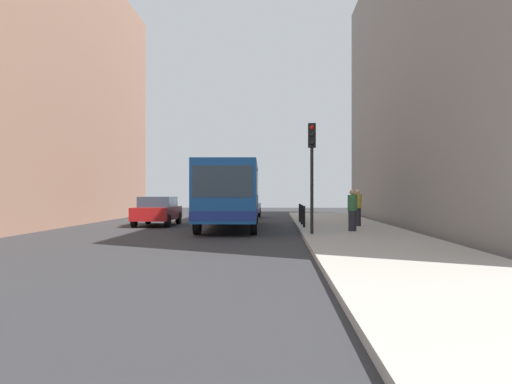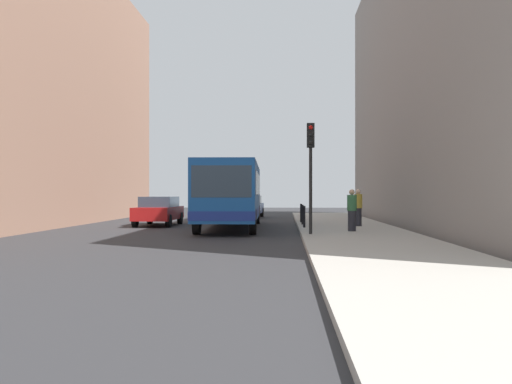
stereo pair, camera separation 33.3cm
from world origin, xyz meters
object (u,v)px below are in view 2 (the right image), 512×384
object	(u,v)px
bollard_mid	(303,215)
bollard_far	(301,213)
bus	(231,192)
pedestrian_mid_sidewalk	(358,208)
bollard_near	(304,217)
pedestrian_near_signal	(352,210)
traffic_light	(311,157)
car_beside_bus	(159,210)
car_behind_bus	(248,206)

from	to	relation	value
bollard_mid	bollard_far	size ratio (longest dim) A/B	1.00
bus	pedestrian_mid_sidewalk	size ratio (longest dim) A/B	6.57
bollard_mid	pedestrian_mid_sidewalk	distance (m)	2.77
bollard_near	pedestrian_mid_sidewalk	world-z (taller)	pedestrian_mid_sidewalk
bollard_mid	pedestrian_near_signal	xyz separation A→B (m)	(1.81, -4.54, 0.35)
pedestrian_mid_sidewalk	bus	bearing A→B (deg)	-3.83
bollard_near	bollard_far	distance (m)	4.59
traffic_light	bollard_mid	world-z (taller)	traffic_light
car_beside_bus	car_behind_bus	xyz separation A→B (m)	(3.95, 9.21, 0.00)
traffic_light	bollard_mid	bearing A→B (deg)	90.93
bus	car_behind_bus	bearing A→B (deg)	-91.79
pedestrian_near_signal	car_beside_bus	bearing A→B (deg)	108.24
car_beside_bus	pedestrian_near_signal	bearing A→B (deg)	146.96
car_behind_bus	bollard_far	bearing A→B (deg)	114.95
car_behind_bus	traffic_light	distance (m)	17.22
bollard_far	pedestrian_near_signal	size ratio (longest dim) A/B	0.57
pedestrian_mid_sidewalk	traffic_light	bearing A→B (deg)	65.89
pedestrian_near_signal	bollard_far	bearing A→B (deg)	65.90
pedestrian_mid_sidewalk	bollard_mid	bearing A→B (deg)	-22.68
car_behind_bus	bollard_near	world-z (taller)	car_behind_bus
bus	pedestrian_mid_sidewalk	xyz separation A→B (m)	(5.89, -0.53, -0.73)
traffic_light	bus	bearing A→B (deg)	121.84
traffic_light	bollard_far	xyz separation A→B (m)	(-0.10, 8.48, -2.38)
traffic_light	pedestrian_near_signal	size ratio (longest dim) A/B	2.47
bus	bollard_near	size ratio (longest dim) A/B	11.67
pedestrian_near_signal	pedestrian_mid_sidewalk	bearing A→B (deg)	39.54
bollard_far	traffic_light	bearing A→B (deg)	-89.32
car_behind_bus	pedestrian_mid_sidewalk	xyz separation A→B (m)	(5.85, -11.65, 0.21)
bollard_mid	bus	bearing A→B (deg)	-170.14
traffic_light	car_beside_bus	bearing A→B (deg)	134.53
car_beside_bus	bollard_far	bearing A→B (deg)	-172.70
bus	traffic_light	size ratio (longest dim) A/B	2.70
car_beside_bus	bollard_near	size ratio (longest dim) A/B	4.64
bollard_mid	pedestrian_near_signal	bearing A→B (deg)	-68.21
car_behind_bus	bollard_mid	world-z (taller)	car_behind_bus
bus	bollard_mid	distance (m)	3.60
pedestrian_near_signal	bollard_near	bearing A→B (deg)	89.99
bollard_mid	car_behind_bus	bearing A→B (deg)	107.60
car_behind_bus	pedestrian_near_signal	size ratio (longest dim) A/B	2.70
bollard_mid	bollard_far	world-z (taller)	same
pedestrian_near_signal	pedestrian_mid_sidewalk	xyz separation A→B (m)	(0.70, 3.42, 0.01)
car_beside_bus	bollard_near	xyz separation A→B (m)	(7.29, -3.62, -0.16)
bollard_far	car_beside_bus	bearing A→B (deg)	-172.45
car_behind_bus	bollard_near	distance (m)	13.26
traffic_light	bollard_far	distance (m)	8.81
car_beside_bus	car_behind_bus	world-z (taller)	same
traffic_light	bollard_mid	distance (m)	6.63
car_behind_bus	pedestrian_near_signal	world-z (taller)	pedestrian_near_signal
car_beside_bus	bollard_far	distance (m)	7.36
car_beside_bus	pedestrian_mid_sidewalk	size ratio (longest dim) A/B	2.61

